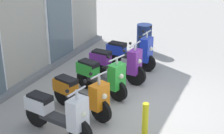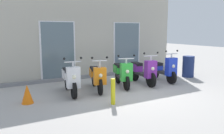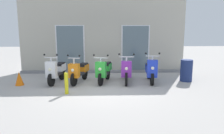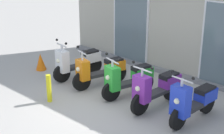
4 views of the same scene
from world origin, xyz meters
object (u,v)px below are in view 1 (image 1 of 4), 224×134
(scooter_orange, at_px, (81,94))
(trash_bin, at_px, (144,38))
(scooter_green, at_px, (101,76))
(scooter_purple, at_px, (117,63))
(scooter_white, at_px, (58,113))
(scooter_blue, at_px, (131,52))
(curb_bollard, at_px, (145,120))

(scooter_orange, xyz_separation_m, trash_bin, (4.33, 0.08, -0.03))
(scooter_green, relative_size, scooter_purple, 0.90)
(scooter_purple, bearing_deg, scooter_green, 178.73)
(scooter_white, bearing_deg, scooter_purple, -0.64)
(scooter_blue, bearing_deg, scooter_purple, 178.73)
(scooter_green, xyz_separation_m, scooter_purple, (0.87, -0.02, 0.00))
(scooter_orange, xyz_separation_m, scooter_purple, (1.85, -0.03, 0.02))
(scooter_orange, xyz_separation_m, curb_bollard, (-0.26, -1.52, -0.12))
(scooter_green, xyz_separation_m, trash_bin, (3.35, 0.09, -0.05))
(scooter_white, bearing_deg, curb_bollard, -67.17)
(scooter_purple, relative_size, curb_bollard, 2.40)
(scooter_purple, height_order, trash_bin, scooter_purple)
(scooter_white, xyz_separation_m, scooter_green, (1.88, -0.01, 0.01))
(scooter_orange, bearing_deg, trash_bin, 1.07)
(scooter_blue, xyz_separation_m, trash_bin, (1.50, 0.13, -0.04))
(trash_bin, bearing_deg, scooter_blue, -174.95)
(scooter_blue, bearing_deg, curb_bollard, -154.51)
(scooter_blue, relative_size, curb_bollard, 2.24)
(scooter_orange, relative_size, scooter_blue, 1.03)
(scooter_white, distance_m, scooter_purple, 2.76)
(scooter_white, bearing_deg, scooter_green, -0.34)
(scooter_white, relative_size, scooter_orange, 1.00)
(scooter_orange, bearing_deg, scooter_purple, -0.94)
(scooter_orange, height_order, scooter_green, scooter_orange)
(scooter_blue, height_order, trash_bin, scooter_blue)
(trash_bin, bearing_deg, scooter_orange, -178.93)
(scooter_green, distance_m, trash_bin, 3.35)
(scooter_green, height_order, scooter_blue, scooter_blue)
(trash_bin, distance_m, curb_bollard, 4.86)
(scooter_purple, bearing_deg, curb_bollard, -144.77)
(scooter_green, bearing_deg, curb_bollard, -129.35)
(scooter_orange, bearing_deg, scooter_green, -0.65)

